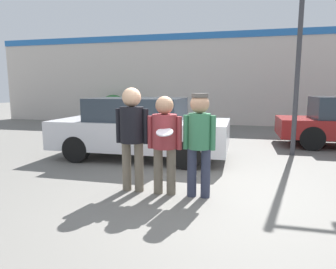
{
  "coord_description": "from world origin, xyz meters",
  "views": [
    {
      "loc": [
        0.81,
        -4.6,
        1.72
      ],
      "look_at": [
        -0.37,
        0.24,
        0.96
      ],
      "focal_mm": 32.0,
      "sensor_mm": 36.0,
      "label": 1
    }
  ],
  "objects_px": {
    "person_middle_with_frisbee": "(165,136)",
    "shrub": "(114,109)",
    "street_lamp": "(310,28)",
    "person_right": "(199,136)",
    "person_left": "(132,129)",
    "parked_car_near": "(141,128)"
  },
  "relations": [
    {
      "from": "person_middle_with_frisbee",
      "to": "person_right",
      "type": "relative_size",
      "value": 0.97
    },
    {
      "from": "street_lamp",
      "to": "shrub",
      "type": "height_order",
      "value": "street_lamp"
    },
    {
      "from": "person_middle_with_frisbee",
      "to": "street_lamp",
      "type": "xyz_separation_m",
      "value": [
        2.76,
        3.66,
        2.24
      ]
    },
    {
      "from": "person_middle_with_frisbee",
      "to": "person_right",
      "type": "bearing_deg",
      "value": 0.52
    },
    {
      "from": "parked_car_near",
      "to": "street_lamp",
      "type": "distance_m",
      "value": 4.84
    },
    {
      "from": "parked_car_near",
      "to": "shrub",
      "type": "xyz_separation_m",
      "value": [
        -3.66,
        6.63,
        -0.03
      ]
    },
    {
      "from": "person_left",
      "to": "street_lamp",
      "type": "height_order",
      "value": "street_lamp"
    },
    {
      "from": "person_left",
      "to": "person_right",
      "type": "height_order",
      "value": "person_left"
    },
    {
      "from": "person_right",
      "to": "shrub",
      "type": "xyz_separation_m",
      "value": [
        -5.47,
        9.1,
        -0.27
      ]
    },
    {
      "from": "person_right",
      "to": "parked_car_near",
      "type": "relative_size",
      "value": 0.38
    },
    {
      "from": "person_middle_with_frisbee",
      "to": "street_lamp",
      "type": "bearing_deg",
      "value": 53.0
    },
    {
      "from": "person_left",
      "to": "street_lamp",
      "type": "xyz_separation_m",
      "value": [
        3.32,
        3.64,
        2.15
      ]
    },
    {
      "from": "person_left",
      "to": "shrub",
      "type": "relative_size",
      "value": 1.21
    },
    {
      "from": "street_lamp",
      "to": "person_right",
      "type": "bearing_deg",
      "value": -121.02
    },
    {
      "from": "street_lamp",
      "to": "parked_car_near",
      "type": "bearing_deg",
      "value": -163.56
    },
    {
      "from": "person_middle_with_frisbee",
      "to": "shrub",
      "type": "relative_size",
      "value": 1.12
    },
    {
      "from": "person_left",
      "to": "street_lamp",
      "type": "relative_size",
      "value": 0.34
    },
    {
      "from": "person_middle_with_frisbee",
      "to": "person_left",
      "type": "bearing_deg",
      "value": 177.44
    },
    {
      "from": "person_left",
      "to": "shrub",
      "type": "bearing_deg",
      "value": 115.57
    },
    {
      "from": "person_middle_with_frisbee",
      "to": "street_lamp",
      "type": "height_order",
      "value": "street_lamp"
    },
    {
      "from": "person_right",
      "to": "street_lamp",
      "type": "xyz_separation_m",
      "value": [
        2.2,
        3.66,
        2.21
      ]
    },
    {
      "from": "street_lamp",
      "to": "person_left",
      "type": "bearing_deg",
      "value": -132.4
    }
  ]
}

